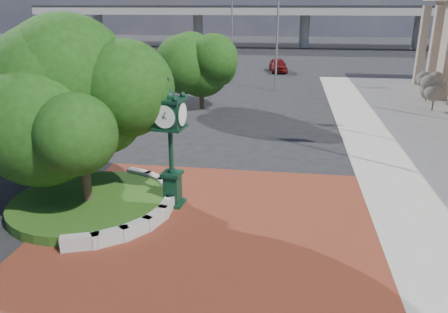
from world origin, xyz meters
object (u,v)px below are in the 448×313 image
(parked_car, at_px, (278,65))
(street_lamp_far, at_px, (234,21))
(post_clock, at_px, (171,139))
(street_lamp_near, at_px, (280,25))

(parked_car, bearing_deg, street_lamp_far, 159.61)
(parked_car, height_order, street_lamp_far, street_lamp_far)
(post_clock, height_order, parked_car, post_clock)
(parked_car, height_order, street_lamp_near, street_lamp_near)
(parked_car, xyz_separation_m, street_lamp_near, (0.38, -12.27, 5.17))
(parked_car, relative_size, street_lamp_near, 0.46)
(street_lamp_near, bearing_deg, street_lamp_far, 113.79)
(post_clock, relative_size, street_lamp_near, 0.50)
(post_clock, xyz_separation_m, parked_car, (3.00, 37.66, -2.01))
(post_clock, height_order, street_lamp_far, street_lamp_far)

